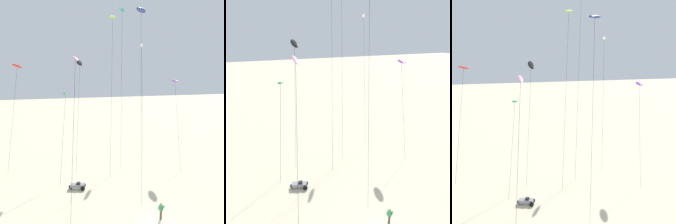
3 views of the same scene
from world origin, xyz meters
The scene contains 10 objects.
kite_navy centered at (1.92, 8.31, 21.01)m, with size 3.06×6.36×21.51m.
kite_white centered at (9.15, 23.68, 18.89)m, with size 3.41×8.57×19.84m.
kite_purple centered at (11.59, 15.82, 12.87)m, with size 2.88×7.17×13.18m.
kite_black centered at (-3.57, 18.25, 15.57)m, with size 2.09×5.93×16.32m.
kite_pink centered at (-6.42, 4.07, 14.70)m, with size 1.63×4.69×15.64m.
kite_red centered at (-12.68, 21.28, 14.92)m, with size 2.63×5.77×15.64m.
kite_teal centered at (4.95, 23.10, 24.74)m, with size 4.59×10.95×25.52m.
kite_lime centered at (1.94, 19.07, 22.53)m, with size 3.90×8.89×23.20m.
kite_green centered at (-6.18, 15.08, 11.11)m, with size 2.15×5.23×11.54m.
beach_buggy centered at (-5.67, 9.35, 0.43)m, with size 2.13×1.38×0.82m.
Camera 3 is at (-8.73, -21.36, 17.96)m, focal length 46.09 mm.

